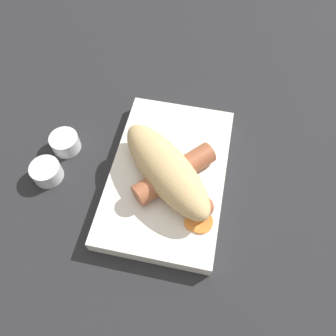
# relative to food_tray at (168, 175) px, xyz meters

# --- Properties ---
(ground_plane) EXTENTS (3.00, 3.00, 0.00)m
(ground_plane) POSITION_rel_food_tray_xyz_m (0.00, 0.00, -0.01)
(ground_plane) COLOR #232326
(food_tray) EXTENTS (0.28, 0.18, 0.03)m
(food_tray) POSITION_rel_food_tray_xyz_m (0.00, 0.00, 0.00)
(food_tray) COLOR silver
(food_tray) RESTS_ON ground_plane
(bread_roll) EXTENTS (0.18, 0.19, 0.06)m
(bread_roll) POSITION_rel_food_tray_xyz_m (0.01, 0.00, 0.04)
(bread_roll) COLOR tan
(bread_roll) RESTS_ON food_tray
(sausage) EXTENTS (0.13, 0.13, 0.03)m
(sausage) POSITION_rel_food_tray_xyz_m (0.01, 0.01, 0.03)
(sausage) COLOR #9E5638
(sausage) RESTS_ON food_tray
(pickled_veggies) EXTENTS (0.05, 0.05, 0.00)m
(pickled_veggies) POSITION_rel_food_tray_xyz_m (0.07, 0.06, 0.02)
(pickled_veggies) COLOR orange
(pickled_veggies) RESTS_ON food_tray
(condiment_cup_near) EXTENTS (0.05, 0.05, 0.03)m
(condiment_cup_near) POSITION_rel_food_tray_xyz_m (-0.03, -0.18, -0.00)
(condiment_cup_near) COLOR silver
(condiment_cup_near) RESTS_ON ground_plane
(condiment_cup_far) EXTENTS (0.05, 0.05, 0.03)m
(condiment_cup_far) POSITION_rel_food_tray_xyz_m (0.03, -0.19, -0.00)
(condiment_cup_far) COLOR silver
(condiment_cup_far) RESTS_ON ground_plane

